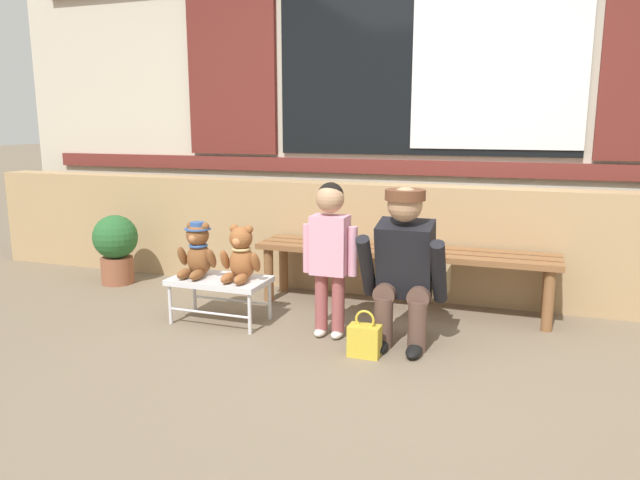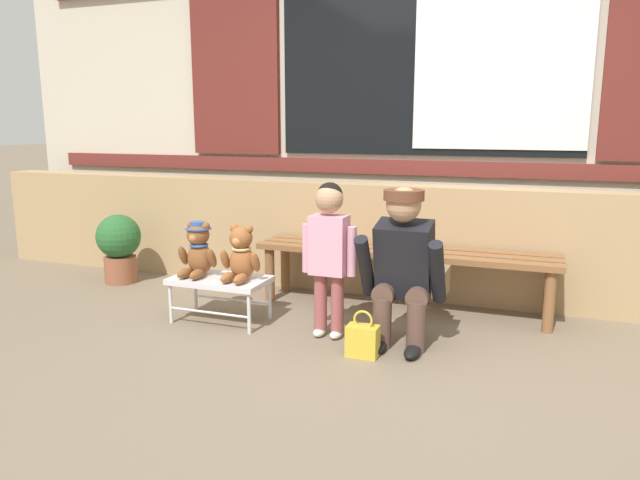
{
  "view_description": "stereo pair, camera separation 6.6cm",
  "coord_description": "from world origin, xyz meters",
  "px_view_note": "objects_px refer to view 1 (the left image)",
  "views": [
    {
      "loc": [
        0.84,
        -2.93,
        1.3
      ],
      "look_at": [
        -0.43,
        0.63,
        0.55
      ],
      "focal_mm": 33.03,
      "sensor_mm": 36.0,
      "label": 1
    },
    {
      "loc": [
        0.9,
        -2.91,
        1.3
      ],
      "look_at": [
        -0.43,
        0.63,
        0.55
      ],
      "focal_mm": 33.03,
      "sensor_mm": 36.0,
      "label": 2
    }
  ],
  "objects_px": {
    "small_display_bench": "(220,283)",
    "potted_plant": "(116,245)",
    "wooden_bench_long": "(402,258)",
    "adult_crouching": "(406,266)",
    "teddy_bear_plain": "(241,256)",
    "child_standing": "(330,243)",
    "teddy_bear_with_hat": "(198,251)",
    "handbag_on_ground": "(365,340)"
  },
  "relations": [
    {
      "from": "small_display_bench",
      "to": "potted_plant",
      "type": "distance_m",
      "value": 1.4
    },
    {
      "from": "wooden_bench_long",
      "to": "adult_crouching",
      "type": "relative_size",
      "value": 2.21
    },
    {
      "from": "wooden_bench_long",
      "to": "teddy_bear_plain",
      "type": "bearing_deg",
      "value": -143.53
    },
    {
      "from": "child_standing",
      "to": "potted_plant",
      "type": "height_order",
      "value": "child_standing"
    },
    {
      "from": "wooden_bench_long",
      "to": "adult_crouching",
      "type": "xyz_separation_m",
      "value": [
        0.16,
        -0.68,
        0.11
      ]
    },
    {
      "from": "small_display_bench",
      "to": "teddy_bear_plain",
      "type": "bearing_deg",
      "value": 0.51
    },
    {
      "from": "wooden_bench_long",
      "to": "potted_plant",
      "type": "xyz_separation_m",
      "value": [
        -2.36,
        -0.11,
        -0.05
      ]
    },
    {
      "from": "small_display_bench",
      "to": "teddy_bear_with_hat",
      "type": "relative_size",
      "value": 1.76
    },
    {
      "from": "small_display_bench",
      "to": "child_standing",
      "type": "relative_size",
      "value": 0.67
    },
    {
      "from": "wooden_bench_long",
      "to": "handbag_on_ground",
      "type": "distance_m",
      "value": 0.97
    },
    {
      "from": "wooden_bench_long",
      "to": "teddy_bear_with_hat",
      "type": "height_order",
      "value": "teddy_bear_with_hat"
    },
    {
      "from": "teddy_bear_plain",
      "to": "adult_crouching",
      "type": "xyz_separation_m",
      "value": [
        1.08,
        0.0,
        0.02
      ]
    },
    {
      "from": "potted_plant",
      "to": "handbag_on_ground",
      "type": "bearing_deg",
      "value": -19.32
    },
    {
      "from": "handbag_on_ground",
      "to": "potted_plant",
      "type": "height_order",
      "value": "potted_plant"
    },
    {
      "from": "teddy_bear_plain",
      "to": "potted_plant",
      "type": "xyz_separation_m",
      "value": [
        -1.44,
        0.57,
        -0.14
      ]
    },
    {
      "from": "teddy_bear_plain",
      "to": "child_standing",
      "type": "height_order",
      "value": "child_standing"
    },
    {
      "from": "teddy_bear_with_hat",
      "to": "adult_crouching",
      "type": "bearing_deg",
      "value": -0.01
    },
    {
      "from": "small_display_bench",
      "to": "adult_crouching",
      "type": "height_order",
      "value": "adult_crouching"
    },
    {
      "from": "potted_plant",
      "to": "wooden_bench_long",
      "type": "bearing_deg",
      "value": 2.71
    },
    {
      "from": "adult_crouching",
      "to": "handbag_on_ground",
      "type": "height_order",
      "value": "adult_crouching"
    },
    {
      "from": "teddy_bear_with_hat",
      "to": "handbag_on_ground",
      "type": "height_order",
      "value": "teddy_bear_with_hat"
    },
    {
      "from": "teddy_bear_with_hat",
      "to": "handbag_on_ground",
      "type": "relative_size",
      "value": 1.34
    },
    {
      "from": "teddy_bear_plain",
      "to": "small_display_bench",
      "type": "bearing_deg",
      "value": -179.49
    },
    {
      "from": "small_display_bench",
      "to": "adult_crouching",
      "type": "distance_m",
      "value": 1.26
    },
    {
      "from": "potted_plant",
      "to": "adult_crouching",
      "type": "bearing_deg",
      "value": -12.68
    },
    {
      "from": "adult_crouching",
      "to": "teddy_bear_plain",
      "type": "bearing_deg",
      "value": -179.97
    },
    {
      "from": "teddy_bear_with_hat",
      "to": "child_standing",
      "type": "distance_m",
      "value": 0.94
    },
    {
      "from": "adult_crouching",
      "to": "potted_plant",
      "type": "distance_m",
      "value": 2.58
    },
    {
      "from": "teddy_bear_with_hat",
      "to": "child_standing",
      "type": "xyz_separation_m",
      "value": [
        0.93,
        -0.02,
        0.12
      ]
    },
    {
      "from": "child_standing",
      "to": "teddy_bear_plain",
      "type": "bearing_deg",
      "value": 178.51
    },
    {
      "from": "teddy_bear_with_hat",
      "to": "handbag_on_ground",
      "type": "xyz_separation_m",
      "value": [
        1.22,
        -0.25,
        -0.38
      ]
    },
    {
      "from": "small_display_bench",
      "to": "teddy_bear_with_hat",
      "type": "distance_m",
      "value": 0.26
    },
    {
      "from": "teddy_bear_plain",
      "to": "child_standing",
      "type": "relative_size",
      "value": 0.38
    },
    {
      "from": "small_display_bench",
      "to": "potted_plant",
      "type": "bearing_deg",
      "value": 156.03
    },
    {
      "from": "small_display_bench",
      "to": "handbag_on_ground",
      "type": "xyz_separation_m",
      "value": [
        1.06,
        -0.25,
        -0.17
      ]
    },
    {
      "from": "adult_crouching",
      "to": "potted_plant",
      "type": "height_order",
      "value": "adult_crouching"
    },
    {
      "from": "teddy_bear_with_hat",
      "to": "potted_plant",
      "type": "relative_size",
      "value": 0.64
    },
    {
      "from": "small_display_bench",
      "to": "child_standing",
      "type": "bearing_deg",
      "value": -1.08
    },
    {
      "from": "teddy_bear_with_hat",
      "to": "child_standing",
      "type": "relative_size",
      "value": 0.38
    },
    {
      "from": "wooden_bench_long",
      "to": "potted_plant",
      "type": "relative_size",
      "value": 3.68
    },
    {
      "from": "small_display_bench",
      "to": "adult_crouching",
      "type": "bearing_deg",
      "value": 0.09
    },
    {
      "from": "wooden_bench_long",
      "to": "small_display_bench",
      "type": "xyz_separation_m",
      "value": [
        -1.08,
        -0.68,
        -0.11
      ]
    }
  ]
}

